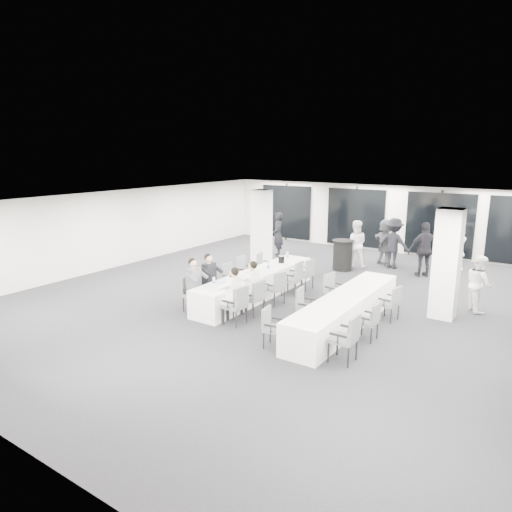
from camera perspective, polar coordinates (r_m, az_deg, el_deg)
The scene contains 42 objects.
room at distance 13.50m, azimuth 8.96°, elevation 0.93°, with size 14.04×16.04×2.84m.
column_left at distance 17.06m, azimuth 0.69°, elevation 3.61°, with size 0.60×0.60×2.80m, color white.
column_right at distance 12.41m, azimuth 22.73°, elevation -0.93°, with size 0.60×0.60×2.80m, color white.
banquet_table_main at distance 13.30m, azimuth 0.10°, elevation -3.59°, with size 0.90×5.00×0.75m, color silver.
banquet_table_side at distance 11.40m, azimuth 11.12°, elevation -6.69°, with size 0.90×5.00×0.75m, color silver.
cocktail_table at distance 16.61m, azimuth 10.77°, elevation 0.14°, with size 0.78×0.78×1.08m.
chair_main_left_near at distance 12.30m, azimuth -8.16°, elevation -4.34°, with size 0.54×0.58×0.93m.
chair_main_left_second at distance 12.77m, azimuth -6.18°, elevation -3.72°, with size 0.46×0.52×0.90m.
chair_main_left_mid at distance 13.59m, azimuth -3.22°, elevation -2.59°, with size 0.50×0.55×0.92m.
chair_main_left_fourth at distance 14.17m, azimuth -1.42°, elevation -1.77°, with size 0.53×0.59×0.99m.
chair_main_left_far at distance 15.02m, azimuth 0.93°, elevation -1.12°, with size 0.54×0.57×0.90m.
chair_main_right_near at distance 11.15m, azimuth -2.34°, elevation -5.89°, with size 0.51×0.57×0.98m.
chair_main_right_second at distance 11.78m, azimuth -0.09°, elevation -5.01°, with size 0.53×0.57×0.93m.
chair_main_right_mid at distance 12.63m, azimuth 2.58°, elevation -3.78°, with size 0.57×0.59×0.93m.
chair_main_right_fourth at distance 13.43m, azimuth 4.82°, elevation -2.54°, with size 0.56×0.61×1.03m.
chair_main_right_far at distance 14.09m, azimuth 6.29°, elevation -2.05°, with size 0.53×0.57×0.94m.
chair_side_left_near at distance 9.97m, azimuth 1.96°, elevation -8.59°, with size 0.51×0.54×0.88m.
chair_side_left_mid at distance 11.21m, azimuth 6.11°, elevation -6.04°, with size 0.53×0.57×0.92m.
chair_side_left_far at distance 12.61m, azimuth 9.60°, elevation -3.99°, with size 0.55×0.58×0.92m.
chair_side_right_near at distance 9.39m, azimuth 11.35°, elevation -9.75°, with size 0.51×0.57×1.00m.
chair_side_right_mid at distance 10.59m, azimuth 14.10°, elevation -7.66°, with size 0.45×0.51×0.88m.
chair_side_right_far at distance 11.93m, azimuth 16.57°, elevation -5.43°, with size 0.52×0.55×0.89m.
seated_guest_a at distance 12.12m, azimuth -7.58°, elevation -3.20°, with size 0.50×0.38×1.44m.
seated_guest_b at distance 12.59m, azimuth -5.65°, elevation -2.53°, with size 0.50×0.38×1.44m.
seated_guest_c at distance 11.17m, azimuth -3.05°, elevation -4.50°, with size 0.50×0.38×1.44m.
seated_guest_d at distance 11.79m, azimuth -0.72°, elevation -3.54°, with size 0.50×0.38×1.44m.
standing_guest_b at distance 17.01m, azimuth 12.32°, elevation 1.87°, with size 0.95×0.58×1.97m, color white.
standing_guest_c at distance 17.21m, azimuth 16.86°, elevation 1.93°, with size 1.35×0.69×2.08m, color black.
standing_guest_d at distance 16.36m, azimuth 20.38°, elevation 1.19°, with size 1.25×0.70×2.12m, color black.
standing_guest_e at distance 17.78m, azimuth 23.80°, elevation 1.76°, with size 1.02×0.62×2.11m, color white.
standing_guest_f at distance 17.66m, azimuth 15.90°, elevation 2.06°, with size 1.80×0.69×1.97m, color #53555B.
standing_guest_g at distance 18.43m, azimuth 2.76°, elevation 3.08°, with size 0.74×0.60×2.03m, color black.
standing_guest_h at distance 13.40m, azimuth 26.14°, elevation -2.68°, with size 0.83×0.50×1.71m, color white.
ice_bucket_near at distance 12.15m, azimuth -2.82°, elevation -2.79°, with size 0.21×0.21×0.24m, color black.
ice_bucket_far at distance 14.31m, azimuth 3.19°, elevation -0.42°, with size 0.19×0.19×0.22m, color black.
water_bottle_a at distance 11.93m, azimuth -5.28°, elevation -3.17°, with size 0.07×0.07×0.22m, color silver.
water_bottle_b at distance 13.44m, azimuth 1.55°, elevation -1.25°, with size 0.07×0.07×0.24m, color silver.
water_bottle_c at distance 14.82m, azimuth 3.95°, elevation 0.07°, with size 0.08×0.08×0.24m, color silver.
plate_a at distance 12.11m, azimuth -3.79°, elevation -3.37°, with size 0.21×0.21×0.03m.
plate_b at distance 11.89m, azimuth -3.72°, elevation -3.69°, with size 0.22×0.22×0.03m.
plate_c at distance 12.77m, azimuth -1.32°, elevation -2.49°, with size 0.20×0.20×0.03m.
wine_glass at distance 11.28m, azimuth -5.32°, elevation -3.98°, with size 0.07×0.07×0.18m.
Camera 1 is at (6.41, -10.90, 4.14)m, focal length 32.00 mm.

